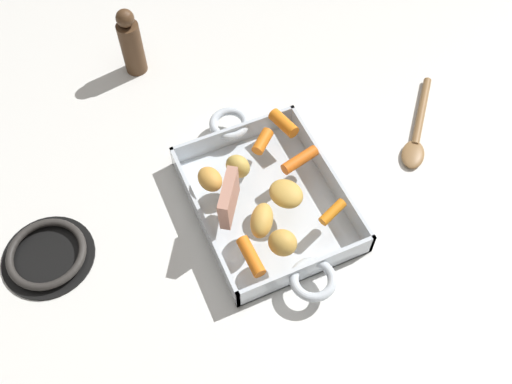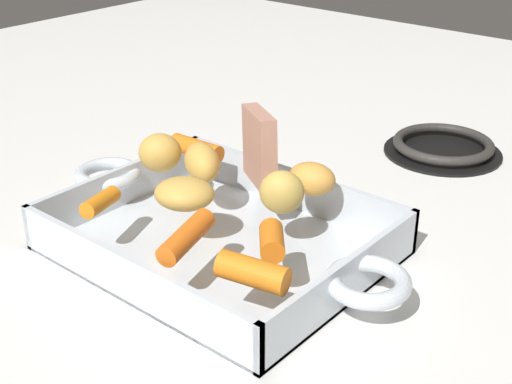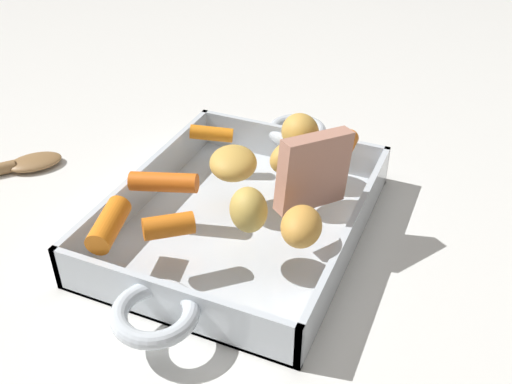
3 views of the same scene
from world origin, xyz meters
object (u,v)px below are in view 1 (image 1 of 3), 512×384
object	(u,v)px
roasting_dish	(267,201)
potato_golden_small	(283,243)
potato_halved	(286,194)
baby_carrot_long	(284,123)
baby_carrot_center_right	(333,212)
stove_burner_rear	(47,255)
potato_whole	(238,166)
serving_spoon	(417,131)
potato_corner	(210,179)
pepper_mill	(131,43)
roast_slice_thick	(229,198)
potato_near_roast	(262,220)
baby_carrot_southeast	(300,160)
baby_carrot_northeast	(263,141)
baby_carrot_northwest	(251,256)

from	to	relation	value
roasting_dish	potato_golden_small	bearing A→B (deg)	167.09
potato_halved	baby_carrot_long	bearing A→B (deg)	-23.95
baby_carrot_center_right	stove_burner_rear	bearing A→B (deg)	72.60
potato_golden_small	potato_whole	size ratio (longest dim) A/B	1.06
serving_spoon	potato_corner	bearing A→B (deg)	-51.87
roasting_dish	pepper_mill	xyz separation A→B (m)	(0.41, 0.11, 0.05)
potato_golden_small	serving_spoon	size ratio (longest dim) A/B	0.24
roast_slice_thick	potato_near_roast	size ratio (longest dim) A/B	1.22
baby_carrot_center_right	baby_carrot_southeast	bearing A→B (deg)	1.47
serving_spoon	baby_carrot_southeast	bearing A→B (deg)	-48.79
potato_corner	pepper_mill	world-z (taller)	pepper_mill
baby_carrot_southeast	baby_carrot_center_right	bearing A→B (deg)	-178.53
baby_carrot_long	stove_burner_rear	xyz separation A→B (m)	(-0.06, 0.46, -0.05)
baby_carrot_long	stove_burner_rear	distance (m)	0.47
potato_corner	pepper_mill	size ratio (longest dim) A/B	0.33
stove_burner_rear	pepper_mill	bearing A→B (deg)	-36.84
baby_carrot_northeast	potato_golden_small	world-z (taller)	potato_golden_small
baby_carrot_southeast	potato_halved	bearing A→B (deg)	136.24
potato_corner	serving_spoon	size ratio (longest dim) A/B	0.26
roast_slice_thick	potato_corner	distance (m)	0.07
stove_burner_rear	potato_corner	bearing A→B (deg)	-91.05
potato_near_roast	roasting_dish	bearing A→B (deg)	-32.71
baby_carrot_center_right	serving_spoon	size ratio (longest dim) A/B	0.27
potato_golden_small	stove_burner_rear	distance (m)	0.39
roasting_dish	potato_near_roast	bearing A→B (deg)	147.29
baby_carrot_southeast	roasting_dish	bearing A→B (deg)	111.28
baby_carrot_long	stove_burner_rear	world-z (taller)	baby_carrot_long
roasting_dish	baby_carrot_center_right	bearing A→B (deg)	-138.18
baby_carrot_long	pepper_mill	world-z (taller)	pepper_mill
baby_carrot_northeast	potato_halved	distance (m)	0.12
baby_carrot_northwest	potato_halved	distance (m)	0.13
baby_carrot_northeast	potato_corner	size ratio (longest dim) A/B	0.95
baby_carrot_center_right	potato_golden_small	xyz separation A→B (m)	(-0.02, 0.10, 0.01)
pepper_mill	baby_carrot_northwest	bearing A→B (deg)	-176.53
baby_carrot_northwest	potato_corner	bearing A→B (deg)	2.38
serving_spoon	stove_burner_rear	bearing A→B (deg)	-51.15
baby_carrot_center_right	stove_burner_rear	xyz separation A→B (m)	(0.14, 0.45, -0.05)
roasting_dish	stove_burner_rear	xyz separation A→B (m)	(0.06, 0.38, -0.01)
roasting_dish	stove_burner_rear	size ratio (longest dim) A/B	2.72
serving_spoon	roasting_dish	bearing A→B (deg)	-43.83
baby_carrot_northeast	potato_corner	bearing A→B (deg)	109.53
baby_carrot_long	potato_golden_small	world-z (taller)	potato_golden_small
potato_halved	pepper_mill	world-z (taller)	pepper_mill
baby_carrot_northeast	baby_carrot_center_right	world-z (taller)	baby_carrot_northeast
baby_carrot_southeast	stove_burner_rear	world-z (taller)	baby_carrot_southeast
baby_carrot_center_right	baby_carrot_northwest	xyz separation A→B (m)	(-0.02, 0.15, 0.00)
roasting_dish	baby_carrot_northeast	world-z (taller)	baby_carrot_northeast
potato_halved	potato_near_roast	world-z (taller)	potato_near_roast
serving_spoon	potato_whole	bearing A→B (deg)	-52.57
baby_carrot_long	potato_whole	bearing A→B (deg)	117.77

